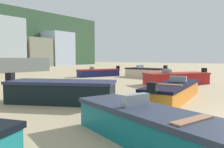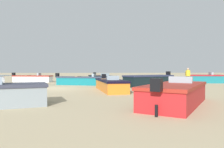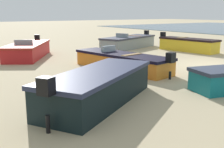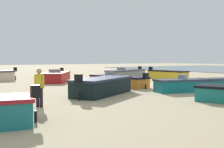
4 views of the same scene
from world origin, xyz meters
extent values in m
plane|color=tan|center=(0.00, 0.00, 0.00)|extent=(160.00, 160.00, 0.00)
cube|color=orange|center=(1.85, 4.29, 0.32)|extent=(5.28, 2.06, 0.65)
cube|color=black|center=(1.85, 4.29, 0.71)|extent=(5.39, 2.15, 0.12)
cube|color=black|center=(-0.88, 3.89, 0.89)|extent=(0.32, 0.36, 0.40)
cylinder|color=black|center=(-0.88, 3.89, 0.16)|extent=(0.11, 0.11, 0.32)
cube|color=#8C9EA8|center=(2.74, 4.43, 0.91)|extent=(0.31, 0.81, 0.28)
cube|color=olive|center=(1.21, 4.20, 0.76)|extent=(0.40, 1.14, 0.08)
cube|color=black|center=(-1.75, 7.81, 0.42)|extent=(3.56, 4.65, 0.84)
cube|color=#262C49|center=(-1.75, 7.81, 0.90)|extent=(3.68, 4.78, 0.12)
cube|color=black|center=(-2.95, 9.91, 1.08)|extent=(0.42, 0.40, 0.40)
cylinder|color=black|center=(-2.95, 9.91, 0.21)|extent=(0.14, 0.14, 0.42)
cube|color=gray|center=(8.18, -1.13, 0.38)|extent=(3.21, 5.38, 0.75)
cube|color=#313444|center=(8.18, -1.13, 0.81)|extent=(3.32, 5.50, 0.12)
cube|color=black|center=(9.08, -3.72, 0.99)|extent=(0.39, 0.37, 0.40)
cylinder|color=black|center=(9.08, -3.72, 0.19)|extent=(0.13, 0.13, 0.38)
cube|color=#8C9EA8|center=(7.88, -0.28, 1.01)|extent=(0.99, 0.51, 0.28)
cube|color=#976648|center=(8.39, -1.73, 0.86)|extent=(1.38, 0.68, 0.08)
cube|color=#B21D1F|center=(7.94, 6.69, 0.37)|extent=(4.83, 3.96, 0.74)
cube|color=maroon|center=(7.94, 6.69, 0.80)|extent=(4.96, 4.08, 0.12)
cube|color=black|center=(10.05, 5.31, 0.98)|extent=(0.41, 0.42, 0.40)
cylinder|color=black|center=(10.05, 5.31, 0.18)|extent=(0.14, 0.14, 0.37)
cube|color=#8C9EA8|center=(7.25, 7.14, 1.00)|extent=(0.72, 0.95, 0.28)
cube|color=gold|center=(4.39, -3.41, 0.39)|extent=(4.21, 1.64, 0.78)
cube|color=black|center=(4.39, -3.41, 0.84)|extent=(4.32, 1.73, 0.12)
cube|color=black|center=(6.60, -3.15, 1.02)|extent=(0.31, 0.35, 0.40)
cylinder|color=black|center=(6.60, -3.15, 0.19)|extent=(0.11, 0.11, 0.39)
cube|color=olive|center=(4.90, -3.35, 0.89)|extent=(0.35, 1.02, 0.08)
camera|label=1|loc=(-7.72, 0.19, 1.92)|focal=35.26mm
camera|label=2|loc=(16.37, 3.62, 1.43)|focal=33.98mm
camera|label=3|loc=(-8.54, 12.07, 2.62)|focal=44.94mm
camera|label=4|loc=(-14.72, 15.69, 2.02)|focal=43.23mm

